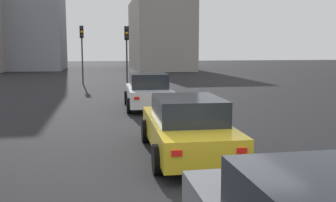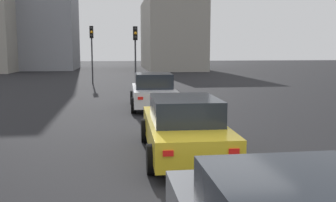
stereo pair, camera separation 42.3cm
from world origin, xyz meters
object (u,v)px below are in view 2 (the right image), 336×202
Objects in this scene: traffic_light_near_left at (92,42)px; traffic_light_near_right at (135,44)px; car_yellow_second at (184,127)px; car_white_lead at (153,91)px.

traffic_light_near_right is at bearing 35.58° from traffic_light_near_left.
car_yellow_second is 16.80m from traffic_light_near_right.
traffic_light_near_left is 4.75m from traffic_light_near_right.
traffic_light_near_left is at bearing 10.92° from car_yellow_second.
car_yellow_second is (-7.58, 0.02, -0.04)m from car_white_lead.
traffic_light_near_right is at bearing 3.34° from car_white_lead.
traffic_light_near_right reaches higher than car_yellow_second.
traffic_light_near_left is 1.05× the size of traffic_light_near_right.
traffic_light_near_right is (-3.63, -3.06, -0.15)m from traffic_light_near_left.
car_yellow_second is 1.13× the size of traffic_light_near_right.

